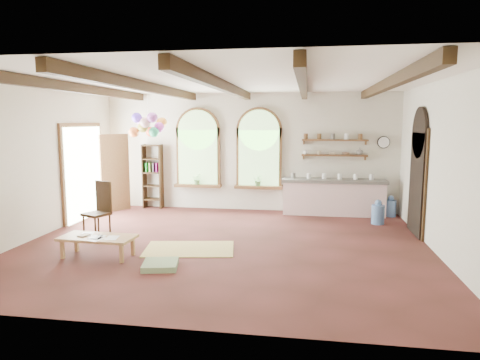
% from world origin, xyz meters
% --- Properties ---
extents(floor, '(8.00, 8.00, 0.00)m').
position_xyz_m(floor, '(0.00, 0.00, 0.00)').
color(floor, '#5A2825').
rests_on(floor, ground).
extents(ceiling_beams, '(6.20, 6.80, 0.18)m').
position_xyz_m(ceiling_beams, '(0.00, 0.00, 3.10)').
color(ceiling_beams, '#372211').
rests_on(ceiling_beams, ceiling).
extents(window_left, '(1.30, 0.28, 2.20)m').
position_xyz_m(window_left, '(-1.40, 3.43, 1.63)').
color(window_left, brown).
rests_on(window_left, floor).
extents(window_right, '(1.30, 0.28, 2.20)m').
position_xyz_m(window_right, '(0.30, 3.43, 1.63)').
color(window_right, brown).
rests_on(window_right, floor).
extents(left_doorway, '(0.10, 1.90, 2.50)m').
position_xyz_m(left_doorway, '(-3.95, 1.80, 1.15)').
color(left_doorway, brown).
rests_on(left_doorway, floor).
extents(right_doorway, '(0.10, 1.30, 2.40)m').
position_xyz_m(right_doorway, '(3.95, 1.50, 1.10)').
color(right_doorway, black).
rests_on(right_doorway, floor).
extents(kitchen_counter, '(2.68, 0.62, 0.94)m').
position_xyz_m(kitchen_counter, '(2.30, 3.20, 0.48)').
color(kitchen_counter, '#F5D0D5').
rests_on(kitchen_counter, floor).
extents(wall_shelf_lower, '(1.70, 0.24, 0.04)m').
position_xyz_m(wall_shelf_lower, '(2.30, 3.38, 1.55)').
color(wall_shelf_lower, brown).
rests_on(wall_shelf_lower, wall_back).
extents(wall_shelf_upper, '(1.70, 0.24, 0.04)m').
position_xyz_m(wall_shelf_upper, '(2.30, 3.38, 1.95)').
color(wall_shelf_upper, brown).
rests_on(wall_shelf_upper, wall_back).
extents(wall_clock, '(0.32, 0.04, 0.32)m').
position_xyz_m(wall_clock, '(3.55, 3.45, 1.90)').
color(wall_clock, black).
rests_on(wall_clock, wall_back).
extents(bookshelf, '(0.53, 0.32, 1.80)m').
position_xyz_m(bookshelf, '(-2.70, 3.32, 0.90)').
color(bookshelf, '#372211').
rests_on(bookshelf, floor).
extents(coffee_table, '(1.37, 0.68, 0.38)m').
position_xyz_m(coffee_table, '(-2.11, -1.10, 0.34)').
color(coffee_table, '#AE774F').
rests_on(coffee_table, floor).
extents(side_chair, '(0.61, 0.61, 1.17)m').
position_xyz_m(side_chair, '(-2.79, 0.22, 0.34)').
color(side_chair, '#372211').
rests_on(side_chair, floor).
extents(floor_mat, '(1.83, 1.30, 0.02)m').
position_xyz_m(floor_mat, '(-0.60, -0.40, 0.01)').
color(floor_mat, tan).
rests_on(floor_mat, floor).
extents(floor_cushion, '(0.68, 0.68, 0.10)m').
position_xyz_m(floor_cushion, '(-0.80, -1.48, 0.05)').
color(floor_cushion, gray).
rests_on(floor_cushion, floor).
extents(water_jug_a, '(0.28, 0.28, 0.55)m').
position_xyz_m(water_jug_a, '(3.75, 3.20, 0.24)').
color(water_jug_a, '#557EB8').
rests_on(water_jug_a, floor).
extents(water_jug_b, '(0.31, 0.31, 0.59)m').
position_xyz_m(water_jug_b, '(3.30, 2.30, 0.25)').
color(water_jug_b, '#557EB8').
rests_on(water_jug_b, floor).
extents(balloon_cluster, '(0.84, 0.84, 1.16)m').
position_xyz_m(balloon_cluster, '(-2.40, 2.30, 2.35)').
color(balloon_cluster, white).
rests_on(balloon_cluster, floor).
extents(table_book, '(0.19, 0.24, 0.02)m').
position_xyz_m(table_book, '(-2.45, -1.08, 0.39)').
color(table_book, olive).
rests_on(table_book, coffee_table).
extents(tablet, '(0.19, 0.26, 0.01)m').
position_xyz_m(tablet, '(-2.12, -1.16, 0.39)').
color(tablet, black).
rests_on(tablet, coffee_table).
extents(potted_plant_left, '(0.27, 0.23, 0.30)m').
position_xyz_m(potted_plant_left, '(-1.40, 3.32, 0.85)').
color(potted_plant_left, '#598C4C').
rests_on(potted_plant_left, window_left).
extents(potted_plant_right, '(0.27, 0.23, 0.30)m').
position_xyz_m(potted_plant_right, '(0.30, 3.32, 0.85)').
color(potted_plant_right, '#598C4C').
rests_on(potted_plant_right, window_right).
extents(shelf_cup_a, '(0.12, 0.10, 0.10)m').
position_xyz_m(shelf_cup_a, '(1.55, 3.38, 1.62)').
color(shelf_cup_a, white).
rests_on(shelf_cup_a, wall_shelf_lower).
extents(shelf_cup_b, '(0.10, 0.10, 0.09)m').
position_xyz_m(shelf_cup_b, '(1.90, 3.38, 1.62)').
color(shelf_cup_b, beige).
rests_on(shelf_cup_b, wall_shelf_lower).
extents(shelf_bowl_a, '(0.22, 0.22, 0.05)m').
position_xyz_m(shelf_bowl_a, '(2.25, 3.38, 1.60)').
color(shelf_bowl_a, beige).
rests_on(shelf_bowl_a, wall_shelf_lower).
extents(shelf_bowl_b, '(0.20, 0.20, 0.06)m').
position_xyz_m(shelf_bowl_b, '(2.60, 3.38, 1.60)').
color(shelf_bowl_b, '#8C664C').
rests_on(shelf_bowl_b, wall_shelf_lower).
extents(shelf_vase, '(0.18, 0.18, 0.19)m').
position_xyz_m(shelf_vase, '(2.95, 3.38, 1.67)').
color(shelf_vase, slate).
rests_on(shelf_vase, wall_shelf_lower).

